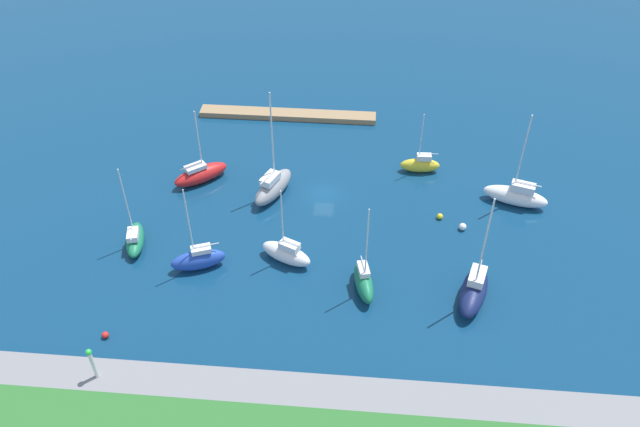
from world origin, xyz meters
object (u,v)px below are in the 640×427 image
sailboat_navy_east_end (474,290)px  sailboat_blue_lone_north (198,259)px  pier_dock (288,115)px  sailboat_green_outer_mooring (135,239)px  sailboat_green_far_north (364,281)px  mooring_buoy_yellow (440,216)px  mooring_buoy_red (105,335)px  sailboat_white_far_south (516,195)px  sailboat_yellow_by_breakwater (420,164)px  sailboat_white_off_beacon (286,253)px  sailboat_red_west_end (201,174)px  harbor_beacon (92,361)px  mooring_buoy_white (463,227)px  sailboat_gray_lone_south (273,186)px

sailboat_navy_east_end → sailboat_blue_lone_north: 29.38m
pier_dock → sailboat_green_outer_mooring: size_ratio=2.46×
sailboat_green_far_north → mooring_buoy_yellow: size_ratio=15.69×
pier_dock → mooring_buoy_red: (12.68, 42.16, -0.05)m
sailboat_white_far_south → sailboat_navy_east_end: size_ratio=0.91×
pier_dock → sailboat_green_far_north: (-12.23, 33.68, 0.87)m
sailboat_green_outer_mooring → sailboat_yellow_by_breakwater: sailboat_green_outer_mooring is taller
pier_dock → sailboat_navy_east_end: bearing=124.7°
sailboat_white_far_south → sailboat_white_off_beacon: bearing=41.6°
pier_dock → sailboat_white_off_beacon: size_ratio=2.66×
sailboat_red_west_end → mooring_buoy_yellow: (-30.07, 4.88, -0.82)m
harbor_beacon → mooring_buoy_red: bearing=-75.1°
sailboat_white_far_south → sailboat_blue_lone_north: sailboat_white_far_south is taller
sailboat_navy_east_end → mooring_buoy_white: (0.07, -10.89, -0.93)m
sailboat_white_far_south → mooring_buoy_red: sailboat_white_far_south is taller
sailboat_green_outer_mooring → mooring_buoy_white: size_ratio=12.10×
pier_dock → sailboat_red_west_end: 18.87m
sailboat_white_far_south → sailboat_red_west_end: bearing=15.0°
sailboat_red_west_end → sailboat_green_far_north: (-21.34, 17.18, 0.09)m
sailboat_white_far_south → mooring_buoy_white: sailboat_white_far_south is taller
sailboat_red_west_end → sailboat_white_off_beacon: sailboat_red_west_end is taller
sailboat_navy_east_end → sailboat_white_off_beacon: 20.32m
sailboat_blue_lone_north → sailboat_white_off_beacon: size_ratio=1.12×
mooring_buoy_red → mooring_buoy_yellow: bearing=-148.3°
sailboat_blue_lone_north → sailboat_yellow_by_breakwater: (-24.65, -19.97, -0.19)m
sailboat_red_west_end → sailboat_white_off_beacon: bearing=-86.0°
sailboat_yellow_by_breakwater → sailboat_white_off_beacon: 23.69m
sailboat_gray_lone_south → mooring_buoy_white: sailboat_gray_lone_south is taller
sailboat_gray_lone_south → mooring_buoy_yellow: (-20.42, 2.77, -1.08)m
sailboat_yellow_by_breakwater → sailboat_white_off_beacon: size_ratio=0.89×
pier_dock → sailboat_blue_lone_north: 32.44m
sailboat_navy_east_end → sailboat_red_west_end: (32.67, -17.51, -0.18)m
sailboat_green_far_north → mooring_buoy_white: sailboat_green_far_north is taller
sailboat_green_outer_mooring → sailboat_yellow_by_breakwater: 36.86m
sailboat_navy_east_end → sailboat_white_far_south: bearing=174.5°
sailboat_green_outer_mooring → sailboat_blue_lone_north: bearing=-122.9°
sailboat_green_outer_mooring → mooring_buoy_white: bearing=-94.2°
sailboat_gray_lone_south → sailboat_white_off_beacon: 11.85m
sailboat_green_outer_mooring → sailboat_white_off_beacon: (-17.37, 0.99, 0.18)m
harbor_beacon → mooring_buoy_red: 6.41m
sailboat_white_far_south → sailboat_red_west_end: 39.40m
sailboat_blue_lone_north → mooring_buoy_red: size_ratio=15.65×
sailboat_yellow_by_breakwater → sailboat_green_far_north: bearing=70.5°
sailboat_white_far_south → sailboat_gray_lone_south: (29.73, 0.93, 0.15)m
harbor_beacon → sailboat_green_outer_mooring: (2.50, -18.48, -2.53)m
sailboat_navy_east_end → sailboat_blue_lone_north: size_ratio=1.25×
pier_dock → sailboat_navy_east_end: (-23.56, 34.02, 0.96)m
sailboat_green_far_north → sailboat_blue_lone_north: bearing=-108.7°
sailboat_navy_east_end → sailboat_gray_lone_south: bearing=-106.9°
harbor_beacon → mooring_buoy_white: harbor_beacon is taller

